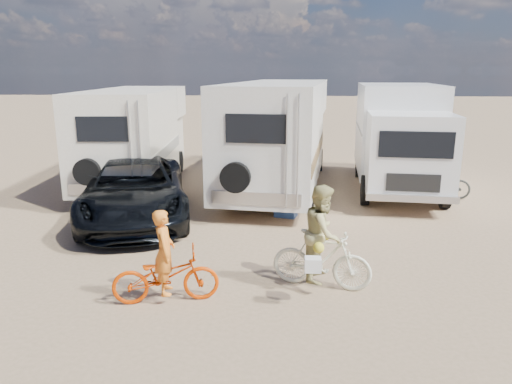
# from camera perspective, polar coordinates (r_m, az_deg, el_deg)

# --- Properties ---
(ground) EXTENTS (140.00, 140.00, 0.00)m
(ground) POSITION_cam_1_polar(r_m,az_deg,el_deg) (10.31, 3.45, -8.41)
(ground) COLOR #9E7F5E
(ground) RESTS_ON ground
(rv_main) EXTENTS (3.78, 9.73, 3.61)m
(rv_main) POSITION_cam_1_polar(r_m,az_deg,el_deg) (16.66, 2.89, 6.82)
(rv_main) COLOR silver
(rv_main) RESTS_ON ground
(rv_left) EXTENTS (3.15, 7.55, 3.37)m
(rv_left) POSITION_cam_1_polar(r_m,az_deg,el_deg) (17.33, -14.24, 6.28)
(rv_left) COLOR beige
(rv_left) RESTS_ON ground
(box_truck) EXTENTS (3.17, 6.81, 3.54)m
(box_truck) POSITION_cam_1_polar(r_m,az_deg,el_deg) (16.65, 16.84, 6.09)
(box_truck) COLOR silver
(box_truck) RESTS_ON ground
(dark_suv) EXTENTS (4.20, 6.40, 1.64)m
(dark_suv) POSITION_cam_1_polar(r_m,az_deg,el_deg) (13.44, -14.35, 0.26)
(dark_suv) COLOR black
(dark_suv) RESTS_ON ground
(bike_man) EXTENTS (1.96, 1.05, 0.98)m
(bike_man) POSITION_cam_1_polar(r_m,az_deg,el_deg) (8.61, -10.79, -9.87)
(bike_man) COLOR #BF3400
(bike_man) RESTS_ON ground
(bike_woman) EXTENTS (1.94, 0.97, 1.13)m
(bike_woman) POSITION_cam_1_polar(r_m,az_deg,el_deg) (9.06, 7.89, -8.00)
(bike_woman) COLOR beige
(bike_woman) RESTS_ON ground
(rider_man) EXTENTS (0.48, 0.62, 1.52)m
(rider_man) POSITION_cam_1_polar(r_m,az_deg,el_deg) (8.51, -10.88, -8.20)
(rider_man) COLOR orange
(rider_man) RESTS_ON ground
(rider_woman) EXTENTS (0.88, 1.02, 1.81)m
(rider_woman) POSITION_cam_1_polar(r_m,az_deg,el_deg) (8.93, 7.96, -5.96)
(rider_woman) COLOR tan
(rider_woman) RESTS_ON ground
(bike_parked) EXTENTS (1.96, 1.05, 0.98)m
(bike_parked) POSITION_cam_1_polar(r_m,az_deg,el_deg) (16.38, 21.19, 1.04)
(bike_parked) COLOR #2B2D2A
(bike_parked) RESTS_ON ground
(cooler) EXTENTS (0.68, 0.56, 0.47)m
(cooler) POSITION_cam_1_polar(r_m,az_deg,el_deg) (13.37, 3.61, -1.97)
(cooler) COLOR #284788
(cooler) RESTS_ON ground
(crate) EXTENTS (0.62, 0.62, 0.38)m
(crate) POSITION_cam_1_polar(r_m,az_deg,el_deg) (14.52, 6.37, -0.90)
(crate) COLOR olive
(crate) RESTS_ON ground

